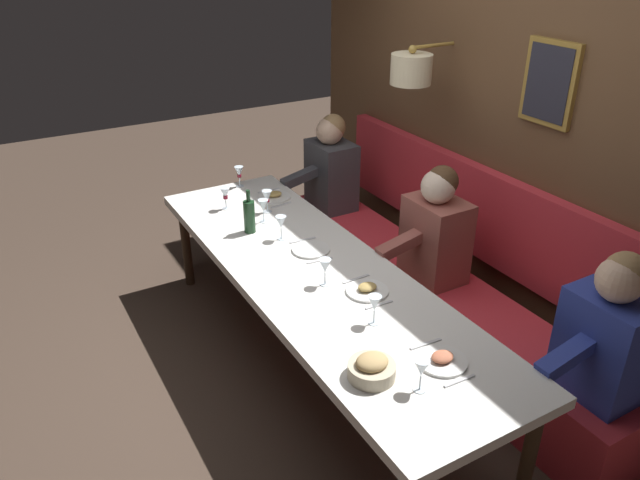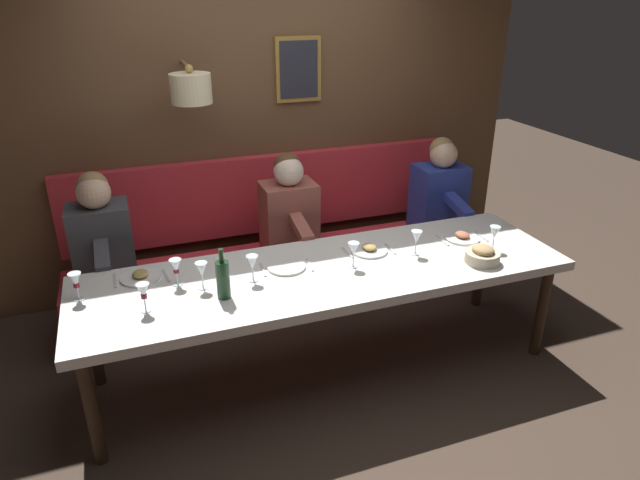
{
  "view_description": "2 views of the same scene",
  "coord_description": "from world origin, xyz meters",
  "px_view_note": "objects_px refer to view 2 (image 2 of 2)",
  "views": [
    {
      "loc": [
        -1.52,
        -2.72,
        2.57
      ],
      "look_at": [
        0.05,
        0.02,
        0.92
      ],
      "focal_mm": 34.07,
      "sensor_mm": 36.0,
      "label": 1
    },
    {
      "loc": [
        -2.89,
        1.1,
        2.34
      ],
      "look_at": [
        0.05,
        0.02,
        0.92
      ],
      "focal_mm": 31.57,
      "sensor_mm": 36.0,
      "label": 2
    }
  ],
  "objects_px": {
    "wine_glass_2": "(176,267)",
    "wine_glass_4": "(495,233)",
    "wine_glass_0": "(252,263)",
    "wine_glass_6": "(76,281)",
    "wine_glass_3": "(202,270)",
    "bread_bowl": "(482,255)",
    "wine_bottle": "(223,279)",
    "wine_glass_5": "(416,238)",
    "diner_near": "(289,209)",
    "wine_glass_1": "(353,250)",
    "wine_glass_7": "(143,292)",
    "dining_table": "(326,277)",
    "diner_middle": "(101,233)",
    "diner_nearest": "(440,189)"
  },
  "relations": [
    {
      "from": "wine_glass_1",
      "to": "bread_bowl",
      "type": "distance_m",
      "value": 0.83
    },
    {
      "from": "wine_glass_2",
      "to": "wine_bottle",
      "type": "bearing_deg",
      "value": -136.26
    },
    {
      "from": "wine_glass_2",
      "to": "wine_glass_4",
      "type": "height_order",
      "value": "same"
    },
    {
      "from": "wine_glass_6",
      "to": "wine_glass_2",
      "type": "bearing_deg",
      "value": -91.77
    },
    {
      "from": "wine_glass_4",
      "to": "wine_glass_1",
      "type": "bearing_deg",
      "value": 85.09
    },
    {
      "from": "wine_glass_4",
      "to": "wine_glass_7",
      "type": "distance_m",
      "value": 2.23
    },
    {
      "from": "wine_glass_3",
      "to": "wine_glass_5",
      "type": "bearing_deg",
      "value": -91.06
    },
    {
      "from": "diner_middle",
      "to": "wine_bottle",
      "type": "height_order",
      "value": "diner_middle"
    },
    {
      "from": "wine_glass_4",
      "to": "bread_bowl",
      "type": "relative_size",
      "value": 0.75
    },
    {
      "from": "wine_glass_0",
      "to": "wine_glass_2",
      "type": "relative_size",
      "value": 1.0
    },
    {
      "from": "wine_glass_3",
      "to": "wine_glass_7",
      "type": "height_order",
      "value": "same"
    },
    {
      "from": "diner_nearest",
      "to": "wine_glass_5",
      "type": "distance_m",
      "value": 1.13
    },
    {
      "from": "wine_glass_0",
      "to": "wine_glass_3",
      "type": "height_order",
      "value": "same"
    },
    {
      "from": "wine_glass_6",
      "to": "wine_glass_5",
      "type": "bearing_deg",
      "value": -93.75
    },
    {
      "from": "diner_middle",
      "to": "wine_glass_5",
      "type": "bearing_deg",
      "value": -114.78
    },
    {
      "from": "diner_nearest",
      "to": "diner_middle",
      "type": "distance_m",
      "value": 2.63
    },
    {
      "from": "wine_glass_0",
      "to": "wine_bottle",
      "type": "height_order",
      "value": "wine_bottle"
    },
    {
      "from": "diner_nearest",
      "to": "wine_glass_1",
      "type": "bearing_deg",
      "value": 128.07
    },
    {
      "from": "wine_glass_3",
      "to": "wine_glass_5",
      "type": "height_order",
      "value": "same"
    },
    {
      "from": "wine_glass_4",
      "to": "wine_glass_6",
      "type": "relative_size",
      "value": 1.0
    },
    {
      "from": "diner_middle",
      "to": "wine_glass_0",
      "type": "xyz_separation_m",
      "value": [
        -0.87,
        -0.84,
        0.04
      ]
    },
    {
      "from": "diner_nearest",
      "to": "wine_glass_6",
      "type": "height_order",
      "value": "diner_nearest"
    },
    {
      "from": "wine_glass_0",
      "to": "wine_glass_1",
      "type": "height_order",
      "value": "same"
    },
    {
      "from": "wine_glass_1",
      "to": "bread_bowl",
      "type": "xyz_separation_m",
      "value": [
        -0.22,
        -0.79,
        -0.07
      ]
    },
    {
      "from": "wine_glass_1",
      "to": "diner_middle",
      "type": "bearing_deg",
      "value": 58.17
    },
    {
      "from": "wine_glass_5",
      "to": "diner_nearest",
      "type": "bearing_deg",
      "value": -38.71
    },
    {
      "from": "wine_glass_7",
      "to": "wine_glass_2",
      "type": "bearing_deg",
      "value": -40.04
    },
    {
      "from": "wine_glass_2",
      "to": "wine_bottle",
      "type": "xyz_separation_m",
      "value": [
        -0.24,
        -0.23,
        0.0
      ]
    },
    {
      "from": "diner_near",
      "to": "diner_middle",
      "type": "relative_size",
      "value": 1.0
    },
    {
      "from": "wine_glass_0",
      "to": "wine_glass_5",
      "type": "relative_size",
      "value": 1.0
    },
    {
      "from": "wine_glass_7",
      "to": "diner_near",
      "type": "bearing_deg",
      "value": -48.17
    },
    {
      "from": "wine_glass_0",
      "to": "wine_glass_6",
      "type": "relative_size",
      "value": 1.0
    },
    {
      "from": "wine_glass_3",
      "to": "bread_bowl",
      "type": "distance_m",
      "value": 1.74
    },
    {
      "from": "wine_glass_0",
      "to": "wine_bottle",
      "type": "xyz_separation_m",
      "value": [
        -0.13,
        0.2,
        -0.0
      ]
    },
    {
      "from": "wine_glass_2",
      "to": "diner_near",
      "type": "bearing_deg",
      "value": -50.26
    },
    {
      "from": "wine_glass_5",
      "to": "diner_near",
      "type": "bearing_deg",
      "value": 33.5
    },
    {
      "from": "diner_near",
      "to": "diner_middle",
      "type": "distance_m",
      "value": 1.33
    },
    {
      "from": "wine_bottle",
      "to": "wine_glass_5",
      "type": "bearing_deg",
      "value": -84.62
    },
    {
      "from": "wine_glass_0",
      "to": "dining_table",
      "type": "bearing_deg",
      "value": -91.29
    },
    {
      "from": "dining_table",
      "to": "diner_middle",
      "type": "xyz_separation_m",
      "value": [
        0.88,
        1.3,
        0.13
      ]
    },
    {
      "from": "diner_middle",
      "to": "wine_glass_3",
      "type": "height_order",
      "value": "diner_middle"
    },
    {
      "from": "wine_glass_6",
      "to": "diner_nearest",
      "type": "bearing_deg",
      "value": -74.77
    },
    {
      "from": "diner_middle",
      "to": "wine_glass_7",
      "type": "bearing_deg",
      "value": -168.18
    },
    {
      "from": "wine_bottle",
      "to": "wine_glass_4",
      "type": "bearing_deg",
      "value": -89.6
    },
    {
      "from": "dining_table",
      "to": "wine_bottle",
      "type": "xyz_separation_m",
      "value": [
        -0.12,
        0.66,
        0.17
      ]
    },
    {
      "from": "wine_glass_0",
      "to": "wine_glass_5",
      "type": "bearing_deg",
      "value": -90.69
    },
    {
      "from": "wine_glass_7",
      "to": "wine_glass_0",
      "type": "bearing_deg",
      "value": -78.12
    },
    {
      "from": "diner_nearest",
      "to": "wine_bottle",
      "type": "distance_m",
      "value": 2.23
    },
    {
      "from": "wine_glass_0",
      "to": "wine_glass_6",
      "type": "height_order",
      "value": "same"
    },
    {
      "from": "bread_bowl",
      "to": "wine_bottle",
      "type": "bearing_deg",
      "value": 85.68
    }
  ]
}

